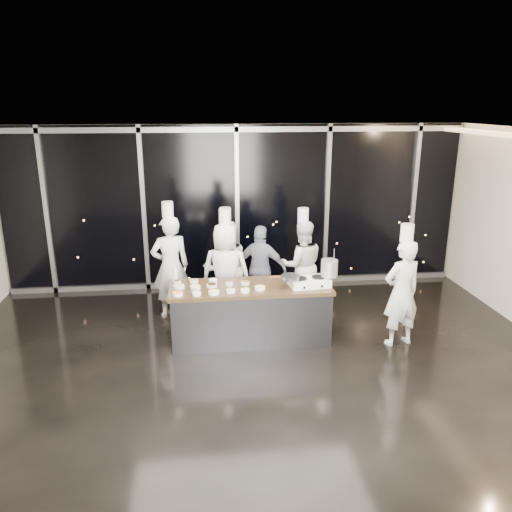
{
  "coord_description": "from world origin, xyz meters",
  "views": [
    {
      "loc": [
        -0.72,
        -6.21,
        3.57
      ],
      "look_at": [
        0.12,
        1.2,
        1.28
      ],
      "focal_mm": 35.0,
      "sensor_mm": 36.0,
      "label": 1
    }
  ],
  "objects": [
    {
      "name": "squeeze_bottle",
      "position": [
        -1.14,
        1.2,
        1.02
      ],
      "size": [
        0.07,
        0.07,
        0.25
      ],
      "color": "silver",
      "rests_on": "demo_counter"
    },
    {
      "name": "chef_left",
      "position": [
        -0.33,
        1.78,
        0.86
      ],
      "size": [
        0.92,
        0.69,
        1.92
      ],
      "rotation": [
        0.0,
        0.0,
        2.94
      ],
      "color": "silver",
      "rests_on": "ground"
    },
    {
      "name": "demo_counter",
      "position": [
        0.0,
        0.9,
        0.45
      ],
      "size": [
        2.46,
        0.86,
        0.9
      ],
      "color": "#36363B",
      "rests_on": "ground"
    },
    {
      "name": "chef_right",
      "position": [
        1.05,
        2.09,
        0.82
      ],
      "size": [
        0.78,
        0.61,
        1.84
      ],
      "rotation": [
        0.0,
        0.0,
        3.14
      ],
      "color": "silver",
      "rests_on": "ground"
    },
    {
      "name": "stock_pot",
      "position": [
        1.2,
        0.81,
        1.17
      ],
      "size": [
        0.28,
        0.28,
        0.25
      ],
      "primitive_type": "cylinder",
      "rotation": [
        0.0,
        0.0,
        0.11
      ],
      "color": "silver",
      "rests_on": "stove"
    },
    {
      "name": "prep_bowls",
      "position": [
        -0.59,
        0.84,
        0.93
      ],
      "size": [
        1.39,
        0.67,
        0.05
      ],
      "color": "white",
      "rests_on": "demo_counter"
    },
    {
      "name": "chef_far_left",
      "position": [
        -1.26,
        1.99,
        0.91
      ],
      "size": [
        0.74,
        0.58,
        2.02
      ],
      "rotation": [
        0.0,
        0.0,
        3.4
      ],
      "color": "silver",
      "rests_on": "ground"
    },
    {
      "name": "chef_center",
      "position": [
        -0.3,
        2.01,
        0.84
      ],
      "size": [
        0.95,
        0.83,
        1.89
      ],
      "rotation": [
        0.0,
        0.0,
        3.43
      ],
      "color": "silver",
      "rests_on": "ground"
    },
    {
      "name": "frying_pan",
      "position": [
        0.59,
        0.77,
        1.06
      ],
      "size": [
        0.51,
        0.32,
        0.05
      ],
      "rotation": [
        0.0,
        0.0,
        0.11
      ],
      "color": "gray",
      "rests_on": "stove"
    },
    {
      "name": "window_wall",
      "position": [
        0.0,
        3.43,
        1.6
      ],
      "size": [
        8.9,
        0.11,
        3.2
      ],
      "color": "black",
      "rests_on": "ground"
    },
    {
      "name": "stove",
      "position": [
        0.89,
        0.8,
        0.96
      ],
      "size": [
        0.63,
        0.43,
        0.14
      ],
      "rotation": [
        0.0,
        0.0,
        0.11
      ],
      "color": "white",
      "rests_on": "demo_counter"
    },
    {
      "name": "ground",
      "position": [
        0.0,
        0.0,
        0.0
      ],
      "size": [
        9.0,
        9.0,
        0.0
      ],
      "primitive_type": "plane",
      "color": "black",
      "rests_on": "ground"
    },
    {
      "name": "chef_side",
      "position": [
        2.25,
        0.5,
        0.86
      ],
      "size": [
        0.69,
        0.54,
        1.9
      ],
      "rotation": [
        0.0,
        0.0,
        3.39
      ],
      "color": "silver",
      "rests_on": "ground"
    },
    {
      "name": "room_shell",
      "position": [
        0.18,
        0.0,
        2.25
      ],
      "size": [
        9.02,
        7.02,
        3.21
      ],
      "color": "beige",
      "rests_on": "ground"
    },
    {
      "name": "guest",
      "position": [
        0.31,
        2.03,
        0.78
      ],
      "size": [
        0.99,
        0.7,
        1.56
      ],
      "rotation": [
        0.0,
        0.0,
        2.75
      ],
      "color": "black",
      "rests_on": "ground"
    }
  ]
}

